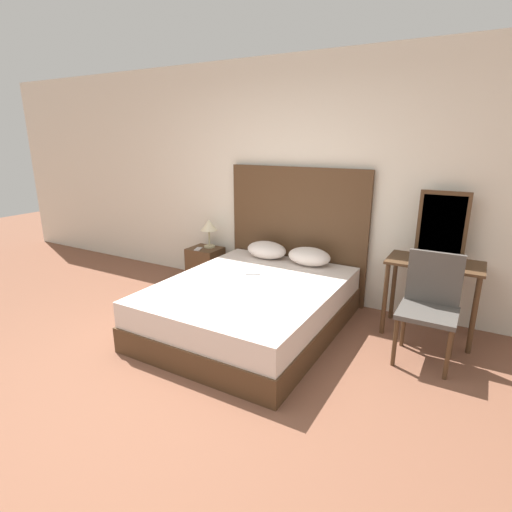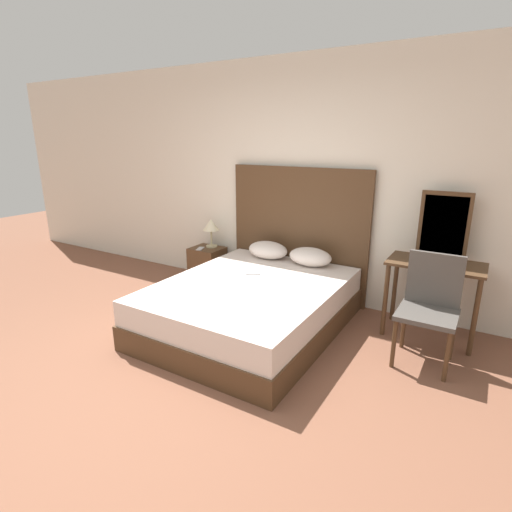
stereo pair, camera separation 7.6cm
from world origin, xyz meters
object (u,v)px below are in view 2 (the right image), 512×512
at_px(phone_on_bed, 253,273).
at_px(table_lamp, 211,226).
at_px(bed, 251,306).
at_px(chair, 430,302).
at_px(phone_on_nightstand, 200,249).
at_px(vanity_desk, 434,278).
at_px(nightstand, 208,265).

xyz_separation_m(phone_on_bed, table_lamp, (-1.03, 0.65, 0.26)).
height_order(bed, chair, chair).
height_order(phone_on_nightstand, vanity_desk, vanity_desk).
height_order(bed, phone_on_nightstand, phone_on_nightstand).
bearing_deg(nightstand, vanity_desk, -1.81).
xyz_separation_m(vanity_desk, chair, (0.04, -0.46, -0.07)).
height_order(nightstand, table_lamp, table_lamp).
bearing_deg(phone_on_bed, chair, 1.06).
bearing_deg(table_lamp, chair, -12.71).
bearing_deg(chair, bed, -169.94).
bearing_deg(phone_on_nightstand, table_lamp, 68.28).
bearing_deg(chair, nightstand, 168.79).
relative_size(phone_on_bed, table_lamp, 0.45).
bearing_deg(chair, vanity_desk, 94.88).
relative_size(vanity_desk, chair, 0.91).
xyz_separation_m(bed, nightstand, (-1.18, 0.83, -0.00)).
relative_size(bed, nightstand, 4.34).
xyz_separation_m(phone_on_bed, chair, (1.71, 0.03, 0.04)).
bearing_deg(vanity_desk, chair, -85.12).
height_order(phone_on_bed, phone_on_nightstand, phone_on_bed).
relative_size(table_lamp, chair, 0.40).
relative_size(table_lamp, vanity_desk, 0.44).
xyz_separation_m(nightstand, phone_on_nightstand, (-0.04, -0.09, 0.24)).
bearing_deg(table_lamp, phone_on_bed, -32.25).
relative_size(phone_on_bed, nightstand, 0.35).
distance_m(phone_on_nightstand, vanity_desk, 2.77).
distance_m(bed, vanity_desk, 1.75).
xyz_separation_m(phone_on_nightstand, vanity_desk, (2.76, 0.00, 0.12)).
xyz_separation_m(table_lamp, chair, (2.74, -0.62, -0.22)).
relative_size(phone_on_nightstand, chair, 0.18).
height_order(phone_on_bed, table_lamp, table_lamp).
bearing_deg(table_lamp, vanity_desk, -3.31).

